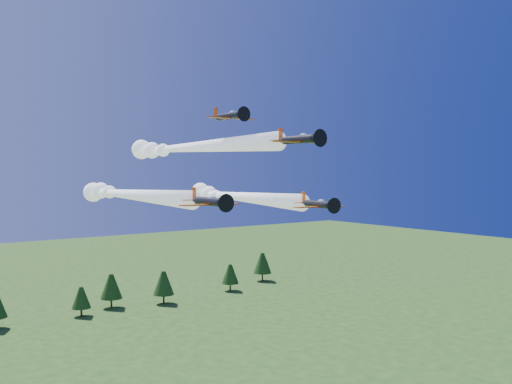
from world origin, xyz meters
TOP-DOWN VIEW (x-y plane):
  - plane_lead at (0.87, 21.39)m, footprint 7.67×52.96m
  - plane_left at (-7.23, 28.29)m, footprint 8.11×51.88m
  - plane_right at (12.73, 25.26)m, footprint 13.47×50.90m
  - plane_slot at (-0.38, 7.05)m, footprint 7.56×8.23m
  - treeline at (3.58, 108.84)m, footprint 158.13×18.47m

SIDE VIEW (x-z plane):
  - treeline at x=3.58m, z-range 1.13..12.29m
  - plane_right at x=12.73m, z-range 36.62..40.32m
  - plane_left at x=-7.23m, z-range 37.39..41.09m
  - plane_lead at x=0.87m, z-range 45.15..48.85m
  - plane_slot at x=-0.38m, z-range 49.66..52.33m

